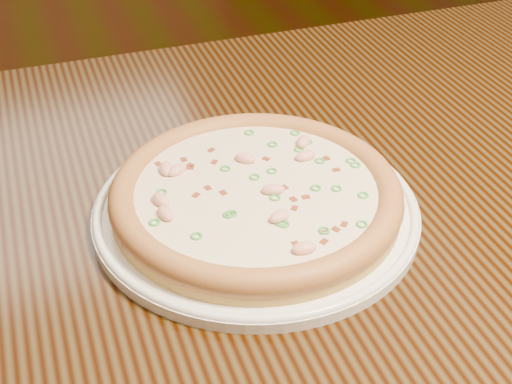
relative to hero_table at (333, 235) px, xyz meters
name	(u,v)px	position (x,y,z in m)	size (l,w,h in m)	color
ground	(85,260)	(-0.28, 0.84, -0.65)	(9.00, 9.00, 0.00)	black
hero_table	(333,235)	(0.00, 0.00, 0.00)	(1.20, 0.80, 0.75)	black
plate	(256,208)	(-0.12, -0.05, 0.11)	(0.34, 0.34, 0.02)	white
pizza	(256,194)	(-0.12, -0.05, 0.13)	(0.31, 0.31, 0.03)	gold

